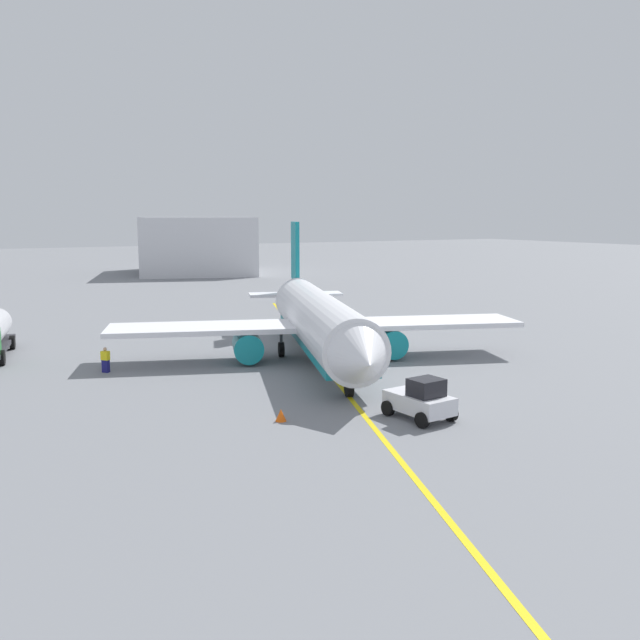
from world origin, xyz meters
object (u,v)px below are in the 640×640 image
Objects in this scene: pushback_tug at (421,400)px; refueling_worker at (106,360)px; airplane at (319,322)px; safety_cone_nose at (281,415)px.

refueling_worker is at bearing -147.29° from pushback_tug.
airplane is 15.04m from refueling_worker.
safety_cone_nose is at bearing 19.48° from refueling_worker.
pushback_tug is at bearing 64.53° from safety_cone_nose.
safety_cone_nose is (-3.10, -6.51, -0.69)m from pushback_tug.
pushback_tug reaches higher than refueling_worker.
refueling_worker is 2.69× the size of safety_cone_nose.
pushback_tug is 5.96× the size of safety_cone_nose.
airplane reaches higher than pushback_tug.
refueling_worker is (-18.78, -12.06, -0.19)m from pushback_tug.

